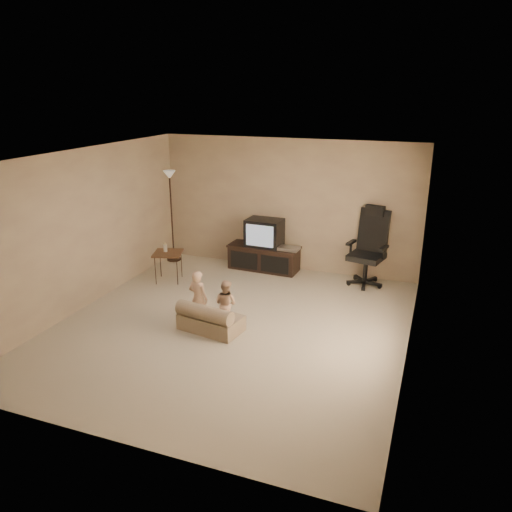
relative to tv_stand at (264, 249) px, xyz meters
The scene contains 9 objects.
floor 2.55m from the tv_stand, 81.50° to the right, with size 5.50×5.50×0.00m, color #BDB196.
room_shell 2.75m from the tv_stand, 81.50° to the right, with size 5.50×5.50×5.50m.
tv_stand is the anchor object (origin of this frame).
office_chair 1.99m from the tv_stand, ahead, with size 0.78×0.81×1.41m.
side_table 1.86m from the tv_stand, 140.60° to the right, with size 0.62×0.62×0.74m.
floor_lamp 2.14m from the tv_stand, behind, with size 0.29×0.29×1.84m.
child_sofa 2.75m from the tv_stand, 87.33° to the right, with size 0.97×0.65×0.44m.
toddler_left 2.62m from the tv_stand, 92.15° to the right, with size 0.31×0.23×0.86m, color tan.
toddler_right 2.54m from the tv_stand, 83.22° to the right, with size 0.36×0.20×0.73m, color tan.
Camera 1 is at (2.68, -6.13, 3.36)m, focal length 35.00 mm.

